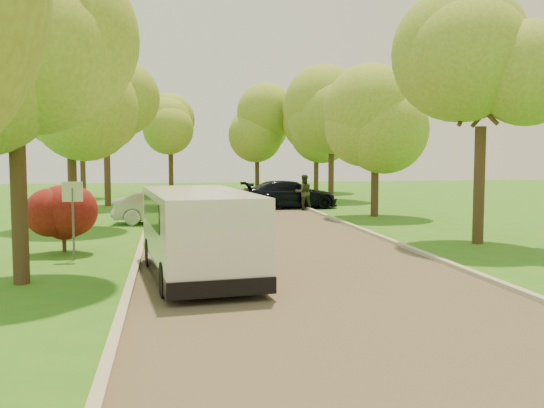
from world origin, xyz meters
TOP-DOWN VIEW (x-y plane):
  - ground at (0.00, 0.00)m, footprint 100.00×100.00m
  - road at (0.00, 8.00)m, footprint 8.00×60.00m
  - curb_left at (-4.05, 8.00)m, footprint 0.18×60.00m
  - curb_right at (4.05, 8.00)m, footprint 0.18×60.00m
  - street_sign at (-5.80, 4.00)m, footprint 0.55×0.06m
  - red_shrub at (-6.30, 5.50)m, footprint 1.70×1.70m
  - tree_l_mida at (-6.30, 1.00)m, footprint 4.71×4.60m
  - tree_l_midb at (-6.81, 12.00)m, footprint 4.30×4.20m
  - tree_l_far at (-6.39, 22.00)m, footprint 4.92×4.80m
  - tree_r_mida at (7.02, 5.00)m, footprint 5.13×5.00m
  - tree_r_midb at (6.60, 14.00)m, footprint 4.51×4.40m
  - tree_r_far at (7.23, 24.00)m, footprint 5.33×5.20m
  - tree_bg_a at (-8.78, 30.00)m, footprint 5.12×5.00m
  - tree_bg_b at (8.22, 32.00)m, footprint 5.12×5.00m
  - tree_bg_c at (-2.79, 34.00)m, footprint 4.92×4.80m
  - tree_bg_d at (4.22, 36.00)m, footprint 5.12×5.00m
  - minivan at (-2.51, 1.00)m, footprint 2.79×5.75m
  - silver_sedan at (-3.30, 12.58)m, footprint 4.50×1.99m
  - dark_sedan at (3.30, 18.77)m, footprint 5.38×2.62m
  - longboard at (-2.17, 7.29)m, footprint 0.42×0.84m
  - skateboarder at (-2.17, 7.29)m, footprint 1.13×0.82m
  - person_striped at (-0.97, 8.47)m, footprint 0.70×0.54m
  - person_olive at (3.80, 17.69)m, footprint 0.93×0.74m

SIDE VIEW (x-z plane):
  - ground at x=0.00m, z-range 0.00..0.00m
  - road at x=0.00m, z-range 0.00..0.01m
  - curb_left at x=-4.05m, z-range 0.00..0.12m
  - curb_right at x=4.05m, z-range 0.00..0.12m
  - longboard at x=-2.17m, z-range 0.04..0.14m
  - silver_sedan at x=-3.30m, z-range 0.00..1.44m
  - dark_sedan at x=3.30m, z-range 0.00..1.51m
  - person_striped at x=-0.97m, z-range 0.00..1.71m
  - skateboarder at x=-2.17m, z-range 0.10..1.68m
  - person_olive at x=3.80m, z-range 0.00..1.86m
  - minivan at x=-2.51m, z-range 0.06..2.12m
  - red_shrub at x=-6.30m, z-range 0.12..2.07m
  - street_sign at x=-5.80m, z-range 0.48..2.65m
  - tree_l_midb at x=-6.81m, z-range 1.28..7.89m
  - tree_r_midb at x=6.60m, z-range 1.38..8.38m
  - tree_bg_c at x=-2.79m, z-range 1.35..8.69m
  - tree_l_mida at x=-6.30m, z-range 1.48..8.87m
  - tree_bg_a at x=-8.78m, z-range 1.45..9.18m
  - tree_bg_d at x=4.22m, z-range 1.45..9.18m
  - tree_l_far at x=-6.39m, z-range 1.57..9.36m
  - tree_r_mida at x=7.02m, z-range 1.56..9.51m
  - tree_bg_b at x=8.22m, z-range 1.56..9.51m
  - tree_r_far at x=7.23m, z-range 1.66..10.00m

